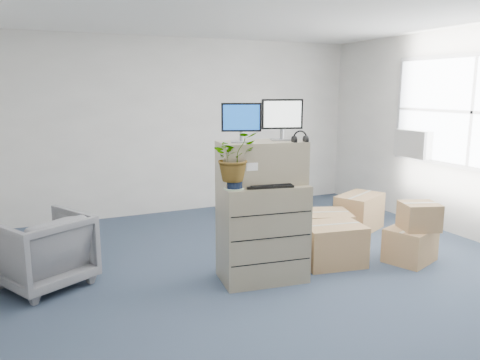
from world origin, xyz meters
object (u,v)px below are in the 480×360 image
keyboard (268,186)px  potted_plant (234,163)px  monitor_left (241,120)px  filing_cabinet_lower (262,232)px  water_bottle (271,171)px  office_chair (43,247)px  monitor_right (282,117)px

keyboard → potted_plant: size_ratio=0.83×
monitor_left → filing_cabinet_lower: bearing=12.4°
water_bottle → office_chair: bearing=161.5°
keyboard → office_chair: bearing=169.4°
monitor_left → keyboard: 0.71m
monitor_left → water_bottle: 0.62m
potted_plant → office_chair: 2.14m
filing_cabinet_lower → potted_plant: (-0.37, -0.09, 0.78)m
monitor_left → potted_plant: monitor_left is taller
water_bottle → potted_plant: size_ratio=0.46×
filing_cabinet_lower → monitor_left: bearing=178.1°
monitor_left → keyboard: monitor_left is taller
monitor_right → water_bottle: (-0.14, -0.02, -0.55)m
office_chair → water_bottle: bearing=133.3°
monitor_left → monitor_right: size_ratio=0.92×
potted_plant → office_chair: (-1.76, 0.86, -0.88)m
monitor_left → office_chair: monitor_left is taller
monitor_left → keyboard: size_ratio=0.82×
monitor_left → office_chair: size_ratio=0.48×
monitor_left → water_bottle: bearing=18.3°
water_bottle → potted_plant: bearing=-166.5°
keyboard → monitor_right: bearing=47.7°
water_bottle → potted_plant: 0.50m
potted_plant → office_chair: bearing=154.0°
filing_cabinet_lower → potted_plant: bearing=-158.7°
monitor_right → office_chair: monitor_right is taller
filing_cabinet_lower → monitor_left: (-0.23, 0.04, 1.18)m
monitor_right → potted_plant: (-0.61, -0.14, -0.42)m
monitor_left → water_bottle: monitor_left is taller
keyboard → water_bottle: 0.22m
keyboard → potted_plant: bearing=-173.4°
potted_plant → monitor_right: bearing=12.7°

